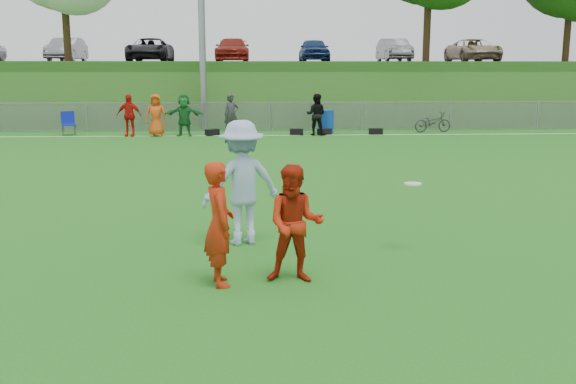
{
  "coord_description": "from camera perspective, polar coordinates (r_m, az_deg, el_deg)",
  "views": [
    {
      "loc": [
        -0.82,
        -8.28,
        2.69
      ],
      "look_at": [
        -0.34,
        0.5,
        1.0
      ],
      "focal_mm": 40.0,
      "sensor_mm": 36.0,
      "label": 1
    }
  ],
  "objects": [
    {
      "name": "ground",
      "position": [
        8.75,
        2.41,
        -7.03
      ],
      "size": [
        120.0,
        120.0,
        0.0
      ],
      "primitive_type": "plane",
      "color": "#266214",
      "rests_on": "ground"
    },
    {
      "name": "sideline_far",
      "position": [
        26.43,
        -1.37,
        5.06
      ],
      "size": [
        60.0,
        0.1,
        0.01
      ],
      "primitive_type": "cube",
      "color": "white",
      "rests_on": "ground"
    },
    {
      "name": "fence",
      "position": [
        28.37,
        -1.5,
        6.76
      ],
      "size": [
        58.0,
        0.06,
        1.3
      ],
      "color": "gray",
      "rests_on": "ground"
    },
    {
      "name": "berm",
      "position": [
        39.31,
        -1.99,
        9.15
      ],
      "size": [
        120.0,
        18.0,
        3.0
      ],
      "primitive_type": "cube",
      "color": "#2E5618",
      "rests_on": "ground"
    },
    {
      "name": "parking_lot",
      "position": [
        41.29,
        -2.06,
        11.39
      ],
      "size": [
        120.0,
        12.0,
        0.1
      ],
      "primitive_type": "cube",
      "color": "black",
      "rests_on": "berm"
    },
    {
      "name": "car_row",
      "position": [
        40.3,
        -3.74,
        12.48
      ],
      "size": [
        32.04,
        5.18,
        1.44
      ],
      "color": "silver",
      "rests_on": "parking_lot"
    },
    {
      "name": "spectator_row",
      "position": [
        26.42,
        -7.51,
        6.8
      ],
      "size": [
        8.59,
        0.85,
        1.69
      ],
      "color": "red",
      "rests_on": "ground"
    },
    {
      "name": "gear_bags",
      "position": [
        26.58,
        1.3,
        5.36
      ],
      "size": [
        7.35,
        0.55,
        0.26
      ],
      "color": "black",
      "rests_on": "ground"
    },
    {
      "name": "player_red_left",
      "position": [
        8.06,
        -6.14,
        -2.83
      ],
      "size": [
        0.5,
        0.65,
        1.58
      ],
      "primitive_type": "imported",
      "rotation": [
        0.0,
        0.0,
        1.81
      ],
      "color": "#B5250C",
      "rests_on": "ground"
    },
    {
      "name": "player_red_center",
      "position": [
        8.13,
        0.65,
        -2.85
      ],
      "size": [
        0.8,
        0.65,
        1.52
      ],
      "primitive_type": "imported",
      "rotation": [
        0.0,
        0.0,
        -0.11
      ],
      "color": "#AB210B",
      "rests_on": "ground"
    },
    {
      "name": "player_blue",
      "position": [
        9.91,
        -4.13,
        0.82
      ],
      "size": [
        1.42,
        1.11,
        1.93
      ],
      "primitive_type": "imported",
      "rotation": [
        0.0,
        0.0,
        3.5
      ],
      "color": "#99B0D5",
      "rests_on": "ground"
    },
    {
      "name": "frisbee",
      "position": [
        9.59,
        11.04,
        0.72
      ],
      "size": [
        0.25,
        0.25,
        0.02
      ],
      "color": "white",
      "rests_on": "ground"
    },
    {
      "name": "recycling_bin",
      "position": [
        27.29,
        3.39,
        6.25
      ],
      "size": [
        0.76,
        0.76,
        0.98
      ],
      "primitive_type": "cylinder",
      "rotation": [
        0.0,
        0.0,
        0.17
      ],
      "color": "#0E3A9A",
      "rests_on": "ground"
    },
    {
      "name": "camp_chair",
      "position": [
        27.93,
        -18.89,
        5.38
      ],
      "size": [
        0.7,
        0.71,
        0.98
      ],
      "rotation": [
        0.0,
        0.0,
        0.37
      ],
      "color": "#0F1DA5",
      "rests_on": "ground"
    },
    {
      "name": "bicycle",
      "position": [
        28.45,
        12.74,
        6.07
      ],
      "size": [
        1.71,
        0.82,
        0.86
      ],
      "primitive_type": "imported",
      "rotation": [
        0.0,
        0.0,
        1.73
      ],
      "color": "#28282A",
      "rests_on": "ground"
    }
  ]
}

